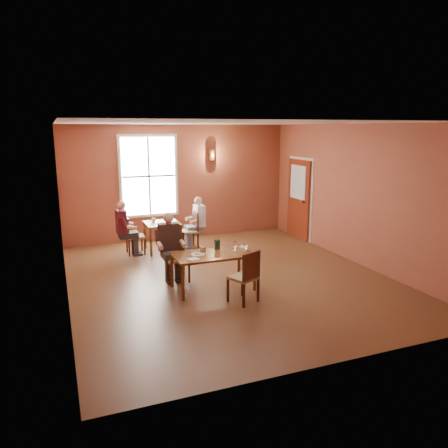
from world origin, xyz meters
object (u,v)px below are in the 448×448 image
object	(u,v)px
diner_main	(177,250)
diner_white	(190,224)
main_table	(213,271)
chair_diner_main	(177,258)
diner_maroon	(134,228)
chair_diner_white	(188,230)
chair_empty	(243,276)
chair_diner_maroon	(135,235)
second_table	(163,237)

from	to	relation	value
diner_main	diner_white	distance (m)	2.38
main_table	chair_diner_main	xyz separation A→B (m)	(-0.50, 0.65, 0.12)
diner_maroon	chair_diner_main	bearing A→B (deg)	11.75
diner_main	chair_diner_white	size ratio (longest dim) A/B	1.39
chair_diner_white	diner_maroon	size ratio (longest dim) A/B	0.73
main_table	diner_white	distance (m)	2.86
chair_empty	diner_white	xyz separation A→B (m)	(0.14, 3.58, 0.15)
chair_empty	chair_diner_maroon	world-z (taller)	chair_empty
diner_white	chair_diner_main	bearing A→B (deg)	157.21
main_table	diner_main	size ratio (longest dim) A/B	1.13
chair_empty	diner_maroon	xyz separation A→B (m)	(-1.22, 3.58, 0.17)
second_table	chair_diner_white	xyz separation A→B (m)	(0.65, 0.00, 0.11)
main_table	second_table	distance (m)	2.83
chair_empty	diner_maroon	size ratio (longest dim) A/B	0.73
chair_diner_main	second_table	bearing A→B (deg)	-96.06
diner_main	chair_diner_white	xyz separation A→B (m)	(0.88, 2.19, -0.18)
chair_diner_main	diner_main	size ratio (longest dim) A/B	0.72
main_table	chair_diner_white	xyz separation A→B (m)	(0.38, 2.81, 0.12)
main_table	diner_maroon	size ratio (longest dim) A/B	1.14
chair_empty	chair_diner_white	world-z (taller)	chair_diner_white
diner_white	chair_diner_white	bearing A→B (deg)	90.00
main_table	chair_diner_maroon	bearing A→B (deg)	108.10
chair_diner_maroon	chair_diner_white	bearing A→B (deg)	90.00
chair_empty	second_table	distance (m)	3.63
chair_diner_main	chair_diner_maroon	xyz separation A→B (m)	(-0.42, 2.16, -0.01)
diner_white	chair_diner_maroon	distance (m)	1.34
main_table	chair_diner_main	distance (m)	0.83
second_table	diner_white	world-z (taller)	diner_white
diner_main	diner_maroon	bearing A→B (deg)	-78.41
diner_white	diner_maroon	distance (m)	1.36
second_table	chair_diner_white	world-z (taller)	chair_diner_white
chair_diner_white	main_table	bearing A→B (deg)	172.32
chair_diner_main	diner_maroon	distance (m)	2.22
main_table	diner_white	world-z (taller)	diner_white
chair_diner_main	chair_diner_maroon	bearing A→B (deg)	-79.02
chair_empty	chair_diner_maroon	distance (m)	3.78
chair_diner_main	diner_white	bearing A→B (deg)	-112.79
chair_diner_white	chair_diner_maroon	xyz separation A→B (m)	(-1.30, 0.00, -0.01)
diner_main	chair_empty	xyz separation A→B (m)	(0.77, -1.39, -0.18)
diner_main	chair_diner_white	distance (m)	2.37
chair_diner_main	chair_diner_maroon	size ratio (longest dim) A/B	1.03
chair_diner_main	second_table	size ratio (longest dim) A/B	1.15
diner_main	diner_white	world-z (taller)	diner_main
second_table	chair_diner_maroon	size ratio (longest dim) A/B	0.89
main_table	chair_empty	xyz separation A→B (m)	(0.27, -0.77, 0.12)
chair_diner_white	diner_maroon	bearing A→B (deg)	90.00
chair_diner_white	diner_white	xyz separation A→B (m)	(0.03, 0.00, 0.15)
chair_diner_main	second_table	xyz separation A→B (m)	(0.23, 2.16, -0.11)
chair_empty	second_table	size ratio (longest dim) A/B	1.15
chair_empty	diner_white	bearing A→B (deg)	64.05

